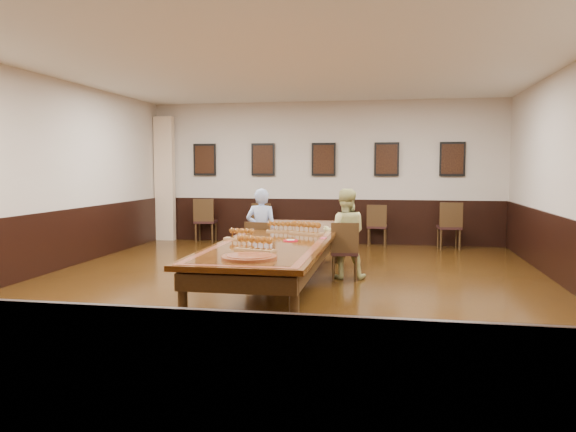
% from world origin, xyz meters
% --- Properties ---
extents(floor, '(8.00, 10.00, 0.02)m').
position_xyz_m(floor, '(0.00, 0.00, -0.01)').
color(floor, black).
rests_on(floor, ground).
extents(ceiling, '(8.00, 10.00, 0.02)m').
position_xyz_m(ceiling, '(0.00, 0.00, 3.21)').
color(ceiling, white).
rests_on(ceiling, floor).
extents(wall_back, '(8.00, 0.02, 3.20)m').
position_xyz_m(wall_back, '(0.00, 5.01, 1.60)').
color(wall_back, beige).
rests_on(wall_back, floor).
extents(wall_front, '(8.00, 0.02, 3.20)m').
position_xyz_m(wall_front, '(0.00, -5.01, 1.60)').
color(wall_front, beige).
rests_on(wall_front, floor).
extents(wall_left, '(0.02, 10.00, 3.20)m').
position_xyz_m(wall_left, '(-4.01, 0.00, 1.60)').
color(wall_left, beige).
rests_on(wall_left, floor).
extents(chair_man, '(0.42, 0.45, 0.87)m').
position_xyz_m(chair_man, '(-0.54, 0.96, 0.44)').
color(chair_man, black).
rests_on(chair_man, floor).
extents(chair_woman, '(0.45, 0.49, 0.89)m').
position_xyz_m(chair_woman, '(0.82, 0.89, 0.45)').
color(chair_woman, black).
rests_on(chair_woman, floor).
extents(spare_chair_a, '(0.52, 0.56, 1.00)m').
position_xyz_m(spare_chair_a, '(-2.71, 4.71, 0.50)').
color(spare_chair_a, black).
rests_on(spare_chair_a, floor).
extents(spare_chair_b, '(0.45, 0.49, 0.92)m').
position_xyz_m(spare_chair_b, '(-1.34, 4.65, 0.46)').
color(spare_chair_b, black).
rests_on(spare_chair_b, floor).
extents(spare_chair_c, '(0.45, 0.49, 0.91)m').
position_xyz_m(spare_chair_c, '(1.22, 4.71, 0.46)').
color(spare_chair_c, black).
rests_on(spare_chair_c, floor).
extents(spare_chair_d, '(0.50, 0.54, 1.00)m').
position_xyz_m(spare_chair_d, '(2.72, 4.48, 0.50)').
color(spare_chair_d, black).
rests_on(spare_chair_d, floor).
extents(person_man, '(0.51, 0.34, 1.39)m').
position_xyz_m(person_man, '(-0.54, 1.06, 0.69)').
color(person_man, '#5378D1').
rests_on(person_man, floor).
extents(person_woman, '(0.73, 0.59, 1.40)m').
position_xyz_m(person_woman, '(0.81, 0.98, 0.70)').
color(person_woman, '#D1CE83').
rests_on(person_woman, floor).
extents(pink_phone, '(0.09, 0.14, 0.01)m').
position_xyz_m(pink_phone, '(0.60, -0.08, 0.76)').
color(pink_phone, '#D14562').
rests_on(pink_phone, conference_table).
extents(curtain, '(0.45, 0.18, 2.90)m').
position_xyz_m(curtain, '(-3.75, 4.82, 1.45)').
color(curtain, beige).
rests_on(curtain, floor).
extents(wainscoting, '(8.00, 10.00, 1.00)m').
position_xyz_m(wainscoting, '(0.00, 0.00, 0.50)').
color(wainscoting, black).
rests_on(wainscoting, floor).
extents(conference_table, '(1.40, 5.00, 0.76)m').
position_xyz_m(conference_table, '(0.00, 0.00, 0.61)').
color(conference_table, '#321808').
rests_on(conference_table, floor).
extents(posters, '(6.14, 0.04, 0.74)m').
position_xyz_m(posters, '(0.00, 4.94, 1.90)').
color(posters, black).
rests_on(posters, wall_back).
extents(flight_a, '(0.44, 0.13, 0.16)m').
position_xyz_m(flight_a, '(-0.12, 0.57, 0.83)').
color(flight_a, olive).
rests_on(flight_a, conference_table).
extents(flight_b, '(0.53, 0.36, 0.19)m').
position_xyz_m(flight_b, '(0.30, 0.34, 0.84)').
color(flight_b, olive).
rests_on(flight_b, conference_table).
extents(flight_c, '(0.43, 0.16, 0.16)m').
position_xyz_m(flight_c, '(-0.48, -0.43, 0.82)').
color(flight_c, olive).
rests_on(flight_c, conference_table).
extents(flight_d, '(0.51, 0.29, 0.18)m').
position_xyz_m(flight_d, '(-0.04, -1.40, 0.84)').
color(flight_d, olive).
rests_on(flight_d, conference_table).
extents(red_plate_grp, '(0.20, 0.20, 0.03)m').
position_xyz_m(red_plate_grp, '(0.21, -0.47, 0.76)').
color(red_plate_grp, red).
rests_on(red_plate_grp, conference_table).
extents(carved_platter, '(0.73, 0.73, 0.05)m').
position_xyz_m(carved_platter, '(0.04, -1.97, 0.77)').
color(carved_platter, '#582411').
rests_on(carved_platter, conference_table).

